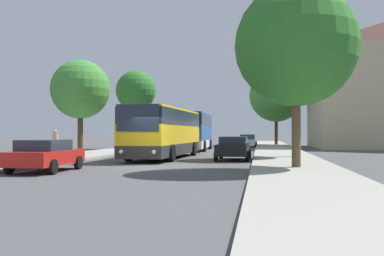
{
  "coord_description": "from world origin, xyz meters",
  "views": [
    {
      "loc": [
        5.37,
        -22.05,
        1.69
      ],
      "look_at": [
        -0.26,
        15.43,
        2.06
      ],
      "focal_mm": 42.0,
      "sensor_mm": 36.0,
      "label": 1
    }
  ],
  "objects_px": {
    "bus_front": "(165,132)",
    "pedestrian_walking_back": "(55,145)",
    "parked_car_right_near": "(233,148)",
    "tree_right_far": "(295,60)",
    "bus_middle": "(194,131)",
    "tree_right_near": "(276,95)",
    "parked_car_left_curb": "(46,155)",
    "parked_car_right_far": "(248,140)",
    "tree_left_near": "(136,91)",
    "tree_left_far": "(80,90)",
    "tree_right_mid": "(296,46)"
  },
  "relations": [
    {
      "from": "pedestrian_walking_back",
      "to": "tree_right_far",
      "type": "distance_m",
      "value": 15.68
    },
    {
      "from": "parked_car_right_near",
      "to": "parked_car_right_far",
      "type": "xyz_separation_m",
      "value": [
        0.25,
        24.8,
        -0.0
      ]
    },
    {
      "from": "parked_car_left_curb",
      "to": "pedestrian_walking_back",
      "type": "height_order",
      "value": "pedestrian_walking_back"
    },
    {
      "from": "tree_right_mid",
      "to": "tree_right_far",
      "type": "distance_m",
      "value": 9.01
    },
    {
      "from": "bus_front",
      "to": "tree_right_far",
      "type": "xyz_separation_m",
      "value": [
        8.4,
        0.7,
        4.62
      ]
    },
    {
      "from": "parked_car_right_near",
      "to": "tree_right_far",
      "type": "bearing_deg",
      "value": -152.17
    },
    {
      "from": "bus_middle",
      "to": "parked_car_right_far",
      "type": "height_order",
      "value": "bus_middle"
    },
    {
      "from": "parked_car_right_far",
      "to": "tree_right_mid",
      "type": "xyz_separation_m",
      "value": [
        2.95,
        -31.85,
        4.83
      ]
    },
    {
      "from": "bus_middle",
      "to": "tree_right_near",
      "type": "xyz_separation_m",
      "value": [
        8.21,
        15.76,
        4.56
      ]
    },
    {
      "from": "parked_car_right_near",
      "to": "tree_left_near",
      "type": "xyz_separation_m",
      "value": [
        -10.91,
        16.87,
        5.18
      ]
    },
    {
      "from": "tree_right_near",
      "to": "bus_front",
      "type": "bearing_deg",
      "value": -105.92
    },
    {
      "from": "pedestrian_walking_back",
      "to": "tree_right_far",
      "type": "relative_size",
      "value": 0.2
    },
    {
      "from": "bus_middle",
      "to": "tree_left_near",
      "type": "distance_m",
      "value": 7.99
    },
    {
      "from": "pedestrian_walking_back",
      "to": "tree_left_near",
      "type": "relative_size",
      "value": 0.22
    },
    {
      "from": "bus_front",
      "to": "tree_left_far",
      "type": "height_order",
      "value": "tree_left_far"
    },
    {
      "from": "tree_right_mid",
      "to": "tree_right_far",
      "type": "height_order",
      "value": "tree_right_far"
    },
    {
      "from": "bus_middle",
      "to": "parked_car_right_far",
      "type": "bearing_deg",
      "value": 63.77
    },
    {
      "from": "parked_car_right_near",
      "to": "tree_right_near",
      "type": "relative_size",
      "value": 0.46
    },
    {
      "from": "bus_middle",
      "to": "parked_car_left_curb",
      "type": "bearing_deg",
      "value": -98.92
    },
    {
      "from": "bus_front",
      "to": "tree_right_mid",
      "type": "xyz_separation_m",
      "value": [
        7.77,
        -8.26,
        3.86
      ]
    },
    {
      "from": "tree_left_near",
      "to": "tree_left_far",
      "type": "distance_m",
      "value": 13.05
    },
    {
      "from": "bus_front",
      "to": "tree_right_far",
      "type": "distance_m",
      "value": 9.61
    },
    {
      "from": "parked_car_right_near",
      "to": "tree_right_far",
      "type": "relative_size",
      "value": 0.52
    },
    {
      "from": "parked_car_right_near",
      "to": "tree_right_near",
      "type": "distance_m",
      "value": 30.9
    },
    {
      "from": "pedestrian_walking_back",
      "to": "tree_right_mid",
      "type": "relative_size",
      "value": 0.21
    },
    {
      "from": "tree_left_near",
      "to": "tree_right_far",
      "type": "distance_m",
      "value": 21.02
    },
    {
      "from": "pedestrian_walking_back",
      "to": "tree_right_far",
      "type": "bearing_deg",
      "value": -51.51
    },
    {
      "from": "tree_right_far",
      "to": "pedestrian_walking_back",
      "type": "bearing_deg",
      "value": -154.68
    },
    {
      "from": "parked_car_right_near",
      "to": "tree_left_far",
      "type": "bearing_deg",
      "value": -17.23
    },
    {
      "from": "tree_left_near",
      "to": "tree_right_mid",
      "type": "xyz_separation_m",
      "value": [
        14.11,
        -23.93,
        -0.35
      ]
    },
    {
      "from": "tree_right_far",
      "to": "parked_car_left_curb",
      "type": "bearing_deg",
      "value": -135.36
    },
    {
      "from": "parked_car_left_curb",
      "to": "parked_car_right_far",
      "type": "xyz_separation_m",
      "value": [
        7.81,
        34.15,
        0.02
      ]
    },
    {
      "from": "bus_front",
      "to": "tree_left_near",
      "type": "bearing_deg",
      "value": 114.23
    },
    {
      "from": "parked_car_right_far",
      "to": "pedestrian_walking_back",
      "type": "relative_size",
      "value": 2.72
    },
    {
      "from": "pedestrian_walking_back",
      "to": "tree_left_near",
      "type": "height_order",
      "value": "tree_left_near"
    },
    {
      "from": "tree_left_near",
      "to": "parked_car_left_curb",
      "type": "bearing_deg",
      "value": -82.73
    },
    {
      "from": "parked_car_right_near",
      "to": "tree_right_near",
      "type": "xyz_separation_m",
      "value": [
        3.69,
        30.16,
        5.64
      ]
    },
    {
      "from": "parked_car_left_curb",
      "to": "tree_right_near",
      "type": "relative_size",
      "value": 0.45
    },
    {
      "from": "tree_left_far",
      "to": "tree_right_far",
      "type": "xyz_separation_m",
      "value": [
        15.31,
        -1.98,
        1.49
      ]
    },
    {
      "from": "tree_left_near",
      "to": "tree_right_far",
      "type": "relative_size",
      "value": 0.91
    },
    {
      "from": "tree_left_near",
      "to": "tree_right_near",
      "type": "height_order",
      "value": "tree_right_near"
    },
    {
      "from": "bus_front",
      "to": "parked_car_right_far",
      "type": "height_order",
      "value": "bus_front"
    },
    {
      "from": "parked_car_right_near",
      "to": "tree_left_near",
      "type": "distance_m",
      "value": 20.75
    },
    {
      "from": "parked_car_right_far",
      "to": "tree_right_far",
      "type": "xyz_separation_m",
      "value": [
        3.58,
        -22.9,
        5.59
      ]
    },
    {
      "from": "tree_right_mid",
      "to": "parked_car_left_curb",
      "type": "bearing_deg",
      "value": -167.96
    },
    {
      "from": "bus_front",
      "to": "tree_right_far",
      "type": "height_order",
      "value": "tree_right_far"
    },
    {
      "from": "bus_front",
      "to": "pedestrian_walking_back",
      "type": "distance_m",
      "value": 7.5
    },
    {
      "from": "pedestrian_walking_back",
      "to": "bus_middle",
      "type": "bearing_deg",
      "value": -1.66
    },
    {
      "from": "bus_front",
      "to": "tree_left_far",
      "type": "bearing_deg",
      "value": 161.01
    },
    {
      "from": "parked_car_right_far",
      "to": "tree_right_near",
      "type": "xyz_separation_m",
      "value": [
        3.44,
        5.36,
        5.65
      ]
    }
  ]
}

